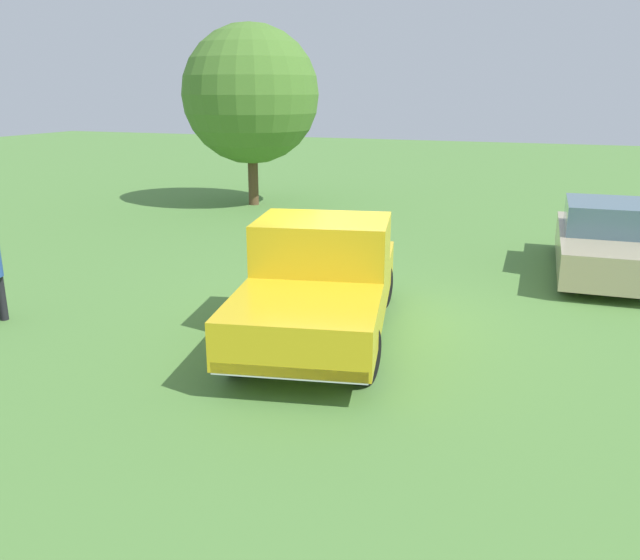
# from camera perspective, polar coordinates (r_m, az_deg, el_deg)

# --- Properties ---
(ground_plane) EXTENTS (80.00, 80.00, 0.00)m
(ground_plane) POSITION_cam_1_polar(r_m,az_deg,el_deg) (10.89, 1.42, -3.34)
(ground_plane) COLOR #54843D
(pickup_truck) EXTENTS (5.15, 2.93, 1.79)m
(pickup_truck) POSITION_cam_1_polar(r_m,az_deg,el_deg) (9.95, 0.11, 0.29)
(pickup_truck) COLOR black
(pickup_truck) RESTS_ON ground_plane
(sedan_near) EXTENTS (4.57, 1.87, 1.48)m
(sedan_near) POSITION_cam_1_polar(r_m,az_deg,el_deg) (14.57, 23.58, 3.14)
(sedan_near) COLOR black
(sedan_near) RESTS_ON ground_plane
(tree_back_left) EXTENTS (4.35, 4.35, 5.71)m
(tree_back_left) POSITION_cam_1_polar(r_m,az_deg,el_deg) (21.56, -6.10, 15.89)
(tree_back_left) COLOR brown
(tree_back_left) RESTS_ON ground_plane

